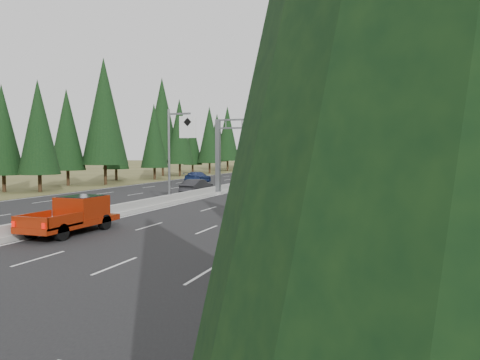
% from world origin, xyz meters
% --- Properties ---
extents(road, '(32.00, 260.00, 0.08)m').
position_xyz_m(road, '(0.00, 80.00, 0.04)').
color(road, black).
rests_on(road, ground).
extents(shoulder_right, '(3.60, 260.00, 0.06)m').
position_xyz_m(shoulder_right, '(17.80, 80.00, 0.03)').
color(shoulder_right, olive).
rests_on(shoulder_right, ground).
extents(shoulder_left, '(3.60, 260.00, 0.06)m').
position_xyz_m(shoulder_left, '(-17.80, 80.00, 0.03)').
color(shoulder_left, '#464621').
rests_on(shoulder_left, ground).
extents(median_barrier, '(0.70, 260.00, 0.85)m').
position_xyz_m(median_barrier, '(0.00, 80.00, 0.41)').
color(median_barrier, gray).
rests_on(median_barrier, road).
extents(sign_gantry, '(16.75, 0.98, 7.80)m').
position_xyz_m(sign_gantry, '(8.92, 34.88, 5.27)').
color(sign_gantry, slate).
rests_on(sign_gantry, road).
extents(hov_sign_pole, '(2.80, 0.50, 8.00)m').
position_xyz_m(hov_sign_pole, '(0.58, 24.97, 4.72)').
color(hov_sign_pole, slate).
rests_on(hov_sign_pole, road).
extents(tree_row_right, '(11.93, 245.15, 18.92)m').
position_xyz_m(tree_row_right, '(22.08, 74.51, 9.26)').
color(tree_row_right, black).
rests_on(tree_row_right, ground).
extents(tree_row_left, '(11.26, 245.88, 18.92)m').
position_xyz_m(tree_row_left, '(-22.03, 68.57, 9.05)').
color(tree_row_left, black).
rests_on(tree_row_left, ground).
extents(silver_minivan, '(3.41, 6.72, 1.82)m').
position_xyz_m(silver_minivan, '(14.50, 8.00, 0.99)').
color(silver_minivan, '#B7B7BC').
rests_on(silver_minivan, road).
extents(red_pickup, '(2.18, 6.11, 1.99)m').
position_xyz_m(red_pickup, '(1.50, 11.33, 1.18)').
color(red_pickup, black).
rests_on(red_pickup, road).
extents(car_ahead_green, '(1.79, 4.19, 1.41)m').
position_xyz_m(car_ahead_green, '(4.96, 51.10, 0.78)').
color(car_ahead_green, '#166433').
rests_on(car_ahead_green, road).
extents(car_ahead_dkred, '(1.84, 4.85, 1.58)m').
position_xyz_m(car_ahead_dkred, '(11.21, 77.82, 0.87)').
color(car_ahead_dkred, '#4E140B').
rests_on(car_ahead_dkred, road).
extents(car_ahead_dkgrey, '(2.70, 5.83, 1.65)m').
position_xyz_m(car_ahead_dkgrey, '(11.09, 66.88, 0.90)').
color(car_ahead_dkgrey, black).
rests_on(car_ahead_dkgrey, road).
extents(car_ahead_white, '(2.65, 5.51, 1.51)m').
position_xyz_m(car_ahead_white, '(8.21, 126.96, 0.84)').
color(car_ahead_white, white).
rests_on(car_ahead_white, road).
extents(car_ahead_far, '(2.01, 4.64, 1.56)m').
position_xyz_m(car_ahead_far, '(1.50, 121.84, 0.86)').
color(car_ahead_far, black).
rests_on(car_ahead_far, road).
extents(car_onc_near, '(1.83, 4.90, 1.60)m').
position_xyz_m(car_onc_near, '(-1.81, 34.44, 0.88)').
color(car_onc_near, black).
rests_on(car_onc_near, road).
extents(car_onc_blue, '(2.28, 5.50, 1.59)m').
position_xyz_m(car_onc_blue, '(-9.42, 51.23, 0.87)').
color(car_onc_blue, navy).
rests_on(car_onc_blue, road).
extents(car_onc_white, '(1.94, 4.38, 1.47)m').
position_xyz_m(car_onc_white, '(-1.79, 50.70, 0.81)').
color(car_onc_white, silver).
rests_on(car_onc_white, road).
extents(car_onc_far, '(2.33, 4.92, 1.36)m').
position_xyz_m(car_onc_far, '(-14.50, 87.76, 0.76)').
color(car_onc_far, black).
rests_on(car_onc_far, road).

